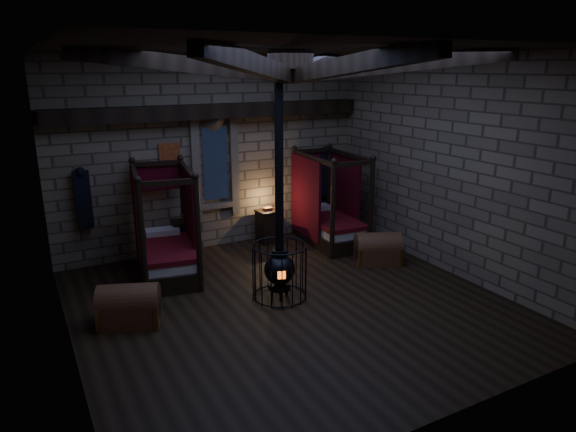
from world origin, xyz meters
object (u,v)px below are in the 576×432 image
bed_left (166,249)px  stove (280,266)px  trunk_left (129,306)px  bed_right (328,221)px  trunk_right (378,250)px

bed_left → stove: bearing=-45.2°
bed_left → trunk_left: bed_left is taller
bed_right → trunk_right: (0.17, -1.65, -0.21)m
trunk_right → bed_left: bearing=-177.2°
bed_left → trunk_right: bearing=-11.4°
trunk_left → trunk_right: size_ratio=1.01×
stove → trunk_left: bearing=-166.0°
bed_left → stove: 2.50m
trunk_left → trunk_right: bearing=24.1°
stove → bed_right: bearing=61.9°
trunk_left → bed_right: bearing=42.2°
bed_left → trunk_left: 2.09m
trunk_right → stove: (-2.57, -0.51, 0.31)m
bed_left → bed_right: 3.85m
bed_left → stove: (1.44, -2.04, 0.09)m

